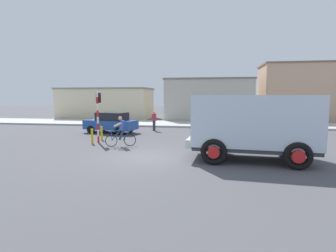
{
  "coord_description": "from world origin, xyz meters",
  "views": [
    {
      "loc": [
        2.95,
        -11.96,
        2.86
      ],
      "look_at": [
        0.6,
        2.5,
        1.2
      ],
      "focal_mm": 28.35,
      "sensor_mm": 36.0,
      "label": 1
    }
  ],
  "objects_px": {
    "traffic_light_pole": "(98,109)",
    "bollard_far": "(102,133)",
    "bollard_near": "(92,136)",
    "cyclist": "(121,131)",
    "car_red_near": "(111,122)",
    "pedestrian_near_kerb": "(154,121)",
    "truck_foreground": "(252,123)"
  },
  "relations": [
    {
      "from": "truck_foreground",
      "to": "car_red_near",
      "type": "relative_size",
      "value": 1.31
    },
    {
      "from": "traffic_light_pole",
      "to": "pedestrian_near_kerb",
      "type": "bearing_deg",
      "value": 69.96
    },
    {
      "from": "car_red_near",
      "to": "bollard_near",
      "type": "bearing_deg",
      "value": -82.45
    },
    {
      "from": "bollard_near",
      "to": "traffic_light_pole",
      "type": "bearing_deg",
      "value": 62.02
    },
    {
      "from": "truck_foreground",
      "to": "bollard_far",
      "type": "distance_m",
      "value": 9.83
    },
    {
      "from": "pedestrian_near_kerb",
      "to": "car_red_near",
      "type": "bearing_deg",
      "value": -149.95
    },
    {
      "from": "cyclist",
      "to": "car_red_near",
      "type": "relative_size",
      "value": 0.4
    },
    {
      "from": "cyclist",
      "to": "bollard_near",
      "type": "bearing_deg",
      "value": 164.68
    },
    {
      "from": "truck_foreground",
      "to": "pedestrian_near_kerb",
      "type": "height_order",
      "value": "truck_foreground"
    },
    {
      "from": "car_red_near",
      "to": "pedestrian_near_kerb",
      "type": "bearing_deg",
      "value": 30.05
    },
    {
      "from": "pedestrian_near_kerb",
      "to": "bollard_far",
      "type": "xyz_separation_m",
      "value": [
        -2.42,
        -5.03,
        -0.4
      ]
    },
    {
      "from": "pedestrian_near_kerb",
      "to": "bollard_far",
      "type": "height_order",
      "value": "pedestrian_near_kerb"
    },
    {
      "from": "traffic_light_pole",
      "to": "bollard_far",
      "type": "bearing_deg",
      "value": 103.57
    },
    {
      "from": "bollard_near",
      "to": "truck_foreground",
      "type": "bearing_deg",
      "value": -16.95
    },
    {
      "from": "car_red_near",
      "to": "bollard_near",
      "type": "height_order",
      "value": "car_red_near"
    },
    {
      "from": "traffic_light_pole",
      "to": "car_red_near",
      "type": "xyz_separation_m",
      "value": [
        -0.85,
        4.23,
        -1.25
      ]
    },
    {
      "from": "traffic_light_pole",
      "to": "bollard_near",
      "type": "relative_size",
      "value": 3.56
    },
    {
      "from": "cyclist",
      "to": "car_red_near",
      "type": "height_order",
      "value": "cyclist"
    },
    {
      "from": "cyclist",
      "to": "traffic_light_pole",
      "type": "height_order",
      "value": "traffic_light_pole"
    },
    {
      "from": "pedestrian_near_kerb",
      "to": "bollard_near",
      "type": "height_order",
      "value": "pedestrian_near_kerb"
    },
    {
      "from": "traffic_light_pole",
      "to": "pedestrian_near_kerb",
      "type": "distance_m",
      "value": 6.49
    },
    {
      "from": "bollard_far",
      "to": "cyclist",
      "type": "bearing_deg",
      "value": -44.3
    },
    {
      "from": "truck_foreground",
      "to": "car_red_near",
      "type": "xyz_separation_m",
      "value": [
        -9.47,
        7.37,
        -0.85
      ]
    },
    {
      "from": "cyclist",
      "to": "bollard_near",
      "type": "distance_m",
      "value": 2.11
    },
    {
      "from": "pedestrian_near_kerb",
      "to": "bollard_far",
      "type": "bearing_deg",
      "value": -115.68
    },
    {
      "from": "traffic_light_pole",
      "to": "bollard_near",
      "type": "height_order",
      "value": "traffic_light_pole"
    },
    {
      "from": "car_red_near",
      "to": "bollard_near",
      "type": "xyz_separation_m",
      "value": [
        0.62,
        -4.67,
        -0.37
      ]
    },
    {
      "from": "truck_foreground",
      "to": "bollard_near",
      "type": "xyz_separation_m",
      "value": [
        -8.86,
        2.7,
        -1.22
      ]
    },
    {
      "from": "bollard_near",
      "to": "bollard_far",
      "type": "distance_m",
      "value": 1.4
    },
    {
      "from": "bollard_far",
      "to": "bollard_near",
      "type": "bearing_deg",
      "value": -90.0
    },
    {
      "from": "cyclist",
      "to": "bollard_far",
      "type": "distance_m",
      "value": 2.82
    },
    {
      "from": "bollard_far",
      "to": "pedestrian_near_kerb",
      "type": "bearing_deg",
      "value": 64.32
    }
  ]
}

